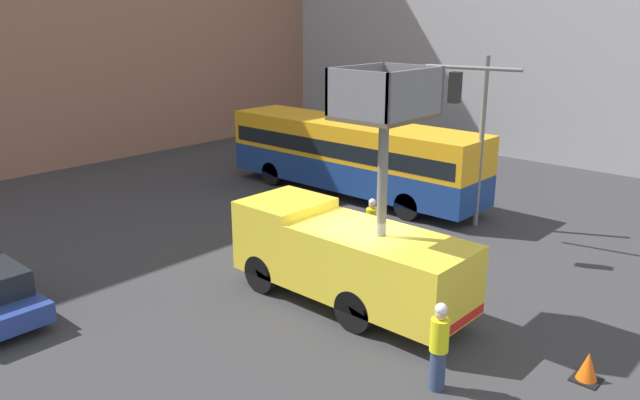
# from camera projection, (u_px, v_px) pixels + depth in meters

# --- Properties ---
(ground_plane) EXTENTS (120.00, 120.00, 0.00)m
(ground_plane) POSITION_uv_depth(u_px,v_px,m) (361.00, 302.00, 16.38)
(ground_plane) COLOR #333335
(building_backdrop_side) EXTENTS (10.00, 28.00, 15.31)m
(building_backdrop_side) POSITION_uv_depth(u_px,v_px,m) (540.00, 5.00, 34.81)
(building_backdrop_side) COLOR #9E9EA3
(building_backdrop_side) RESTS_ON ground_plane
(utility_truck) EXTENTS (2.21, 6.51, 6.15)m
(utility_truck) POSITION_uv_depth(u_px,v_px,m) (347.00, 251.00, 15.87)
(utility_truck) COLOR yellow
(utility_truck) RESTS_ON ground_plane
(city_bus) EXTENTS (2.59, 11.54, 3.07)m
(city_bus) POSITION_uv_depth(u_px,v_px,m) (352.00, 152.00, 25.46)
(city_bus) COLOR navy
(city_bus) RESTS_ON ground_plane
(traffic_light_pole) EXTENTS (3.31, 3.06, 5.94)m
(traffic_light_pole) POSITION_uv_depth(u_px,v_px,m) (473.00, 118.00, 20.24)
(traffic_light_pole) COLOR slate
(traffic_light_pole) RESTS_ON ground_plane
(road_worker_near_truck) EXTENTS (0.38, 0.38, 1.90)m
(road_worker_near_truck) POSITION_uv_depth(u_px,v_px,m) (439.00, 346.00, 12.37)
(road_worker_near_truck) COLOR navy
(road_worker_near_truck) RESTS_ON ground_plane
(road_worker_directing) EXTENTS (0.38, 0.38, 1.79)m
(road_worker_directing) POSITION_uv_depth(u_px,v_px,m) (372.00, 226.00, 19.50)
(road_worker_directing) COLOR navy
(road_worker_directing) RESTS_ON ground_plane
(traffic_cone_near_truck) EXTENTS (0.56, 0.56, 0.64)m
(traffic_cone_near_truck) POSITION_uv_depth(u_px,v_px,m) (588.00, 367.00, 12.85)
(traffic_cone_near_truck) COLOR black
(traffic_cone_near_truck) RESTS_ON ground_plane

